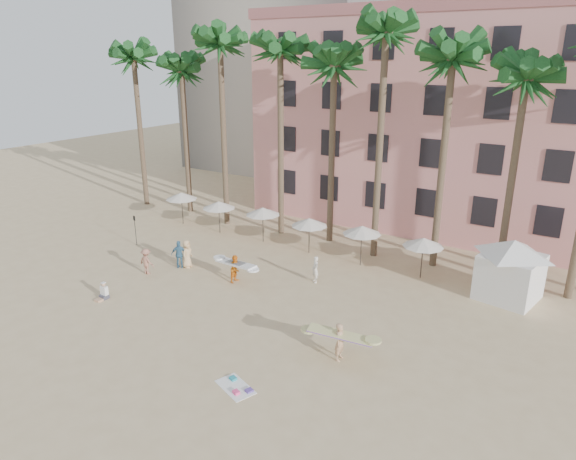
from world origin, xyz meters
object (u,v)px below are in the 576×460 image
(pink_hotel, at_px, (487,124))
(carrier_white, at_px, (236,268))
(cabana, at_px, (511,264))
(carrier_yellow, at_px, (340,340))

(pink_hotel, height_order, carrier_white, pink_hotel)
(cabana, bearing_deg, carrier_white, -155.17)
(cabana, relative_size, carrier_white, 1.75)
(pink_hotel, xyz_separation_m, carrier_white, (-9.26, -20.08, -7.08))
(carrier_white, bearing_deg, pink_hotel, 65.25)
(carrier_white, bearing_deg, carrier_yellow, -24.01)
(pink_hotel, height_order, carrier_yellow, pink_hotel)
(cabana, bearing_deg, carrier_yellow, -115.49)
(carrier_yellow, bearing_deg, cabana, 64.51)
(pink_hotel, xyz_separation_m, cabana, (5.08, -13.45, -5.93))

